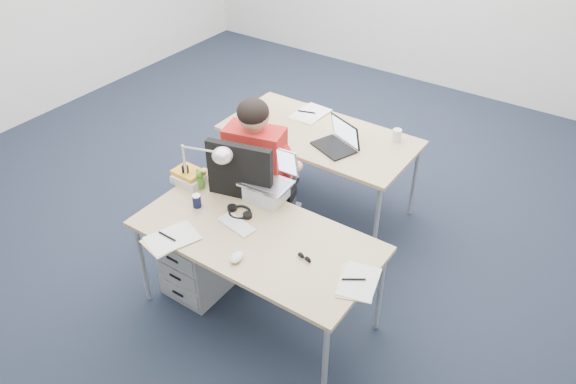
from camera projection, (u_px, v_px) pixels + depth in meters
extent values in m
plane|color=black|center=(236.00, 213.00, 4.96)|extent=(7.00, 7.00, 0.00)
cube|color=tan|center=(256.00, 236.00, 3.61)|extent=(1.60, 0.80, 0.03)
cylinder|color=#B7BABC|center=(143.00, 263.00, 3.94)|extent=(0.04, 0.04, 0.70)
cylinder|color=#B7BABC|center=(325.00, 364.00, 3.25)|extent=(0.04, 0.04, 0.70)
cylinder|color=#B7BABC|center=(208.00, 212.00, 4.40)|extent=(0.04, 0.04, 0.70)
cylinder|color=#B7BABC|center=(380.00, 291.00, 3.72)|extent=(0.04, 0.04, 0.70)
cube|color=tan|center=(319.00, 135.00, 4.65)|extent=(1.60, 0.80, 0.03)
cylinder|color=#B7BABC|center=(225.00, 163.00, 4.98)|extent=(0.04, 0.04, 0.70)
cylinder|color=#B7BABC|center=(376.00, 224.00, 4.29)|extent=(0.04, 0.04, 0.70)
cylinder|color=#B7BABC|center=(271.00, 131.00, 5.45)|extent=(0.04, 0.04, 0.70)
cylinder|color=#B7BABC|center=(414.00, 181.00, 4.76)|extent=(0.04, 0.04, 0.70)
cylinder|color=black|center=(257.00, 225.00, 4.39)|extent=(0.05, 0.05, 0.45)
cube|color=black|center=(256.00, 201.00, 4.25)|extent=(0.60, 0.60, 0.08)
cube|color=black|center=(240.00, 180.00, 3.85)|extent=(0.47, 0.17, 0.56)
cube|color=red|center=(255.00, 164.00, 4.06)|extent=(0.46, 0.32, 0.57)
sphere|color=tan|center=(253.00, 115.00, 3.82)|extent=(0.22, 0.22, 0.22)
cube|color=#A2A5A7|center=(201.00, 257.00, 4.10)|extent=(0.40, 0.50, 0.55)
cube|color=#A2A5A7|center=(264.00, 156.00, 5.21)|extent=(0.40, 0.50, 0.55)
cube|color=white|center=(237.00, 225.00, 3.67)|extent=(0.28, 0.15, 0.01)
ellipsoid|color=white|center=(237.00, 257.00, 3.40)|extent=(0.09, 0.12, 0.04)
cylinder|color=#121639|center=(197.00, 201.00, 3.81)|extent=(0.07, 0.07, 0.10)
cylinder|color=silver|center=(227.00, 174.00, 3.93)|extent=(0.10, 0.10, 0.26)
cube|color=silver|center=(189.00, 177.00, 4.04)|extent=(0.25, 0.21, 0.10)
cube|color=black|center=(186.00, 175.00, 4.01)|extent=(0.05, 0.04, 0.16)
cube|color=#E6C885|center=(170.00, 239.00, 3.56)|extent=(0.31, 0.37, 0.01)
cube|color=#E6C885|center=(357.00, 282.00, 3.25)|extent=(0.28, 0.34, 0.01)
cylinder|color=white|center=(397.00, 135.00, 4.52)|extent=(0.09, 0.09, 0.10)
cube|color=white|center=(309.00, 114.00, 4.91)|extent=(0.24, 0.34, 0.01)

